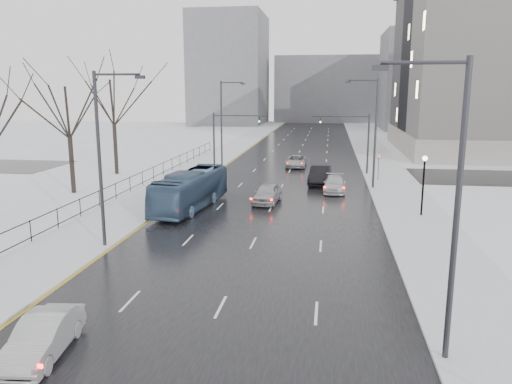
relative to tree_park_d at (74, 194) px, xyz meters
The scene contains 25 objects.
road 31.51m from the tree_park_d, 55.60° to the left, with size 16.00×150.00×0.04m, color black.
cross_road 22.65m from the tree_park_d, 38.19° to the left, with size 130.00×10.00×0.04m, color black.
sidewalk_left 27.01m from the tree_park_d, 74.32° to the left, with size 5.00×150.00×0.16m, color silver.
sidewalk_right 38.43m from the tree_park_d, 42.57° to the left, with size 5.00×150.00×0.16m, color silver.
park_strip 26.09m from the tree_park_d, 94.84° to the left, with size 14.00×150.00×0.12m, color white.
tree_park_d is the anchor object (origin of this frame).
tree_park_e 10.01m from the tree_park_d, 92.29° to the left, with size 9.45×9.45×13.50m, color black, non-canonical shape.
iron_fence 6.31m from the tree_park_d, 39.81° to the right, with size 0.06×70.00×1.30m.
streetlight_r_near 35.80m from the tree_park_d, 42.75° to the right, with size 2.95×0.25×10.00m.
streetlight_r_mid 27.24m from the tree_park_d, 13.01° to the left, with size 2.95×0.25×10.00m.
streetlight_l_near 17.90m from the tree_park_d, 55.47° to the right, with size 2.95×0.25×10.00m.
streetlight_l_far 21.17m from the tree_park_d, 61.85° to the left, with size 2.95×0.25×10.00m.
lamppost_r_mid 29.23m from the tree_park_d, ahead, with size 0.36×0.36×4.28m.
mast_signal_right 29.05m from the tree_park_d, 29.12° to the left, with size 6.10×0.33×6.50m.
mast_signal_left 17.96m from the tree_park_d, 53.20° to the left, with size 6.10×0.33×6.50m.
no_uturn_sign 28.88m from the tree_park_d, 20.32° to the left, with size 0.60×0.06×2.70m.
bldg_far_right 93.70m from the tree_park_d, 60.51° to the left, with size 24.00×20.00×22.00m, color slate.
bldg_far_left 92.17m from the tree_park_d, 92.64° to the left, with size 18.00×22.00×28.00m, color slate.
bldg_far_center 108.59m from the tree_park_d, 78.38° to the left, with size 30.00×18.00×18.00m, color slate.
sedan_left_near 28.63m from the tree_park_d, 63.80° to the right, with size 1.46×4.20×1.38m, color #A5A7AA.
bus 12.47m from the tree_park_d, 18.55° to the right, with size 2.44×10.43×2.91m, color #3B5573.
sedan_center_near 17.36m from the tree_park_d, ahead, with size 1.83×4.54×1.55m, color #A4A2A6.
sedan_right_near 22.66m from the tree_park_d, 19.84° to the left, with size 1.82×5.23×1.72m, color black.
sedan_right_cross 25.77m from the tree_park_d, 44.74° to the left, with size 2.27×4.92×1.37m, color #9EA0A2.
sedan_right_far 23.07m from the tree_park_d, 10.41° to the left, with size 1.93×4.74×1.38m, color #BBBBC0.
Camera 1 is at (4.33, -6.12, 9.00)m, focal length 35.00 mm.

